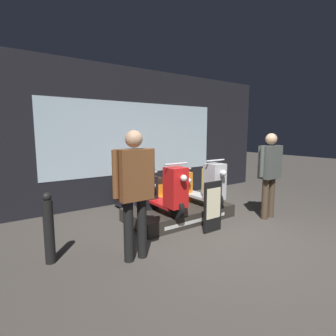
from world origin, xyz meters
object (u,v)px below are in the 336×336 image
object	(u,v)px
scooter_backrow_1	(169,191)
street_bollard	(49,228)
person_left_browsing	(135,184)
person_right_browsing	(270,169)
price_sign_board	(213,207)
scooter_backrow_2	(197,186)
scooter_backrow_0	(135,196)
scooter_display_left	(160,191)
scooter_display_right	(197,185)

from	to	relation	value
scooter_backrow_1	street_bollard	distance (m)	3.00
scooter_backrow_1	person_left_browsing	size ratio (longest dim) A/B	0.87
scooter_backrow_1	person_left_browsing	xyz separation A→B (m)	(-1.78, -1.74, 0.66)
person_right_browsing	price_sign_board	world-z (taller)	person_right_browsing
street_bollard	scooter_backrow_2	bearing A→B (deg)	18.32
scooter_backrow_2	price_sign_board	xyz separation A→B (m)	(-1.09, -1.63, 0.07)
scooter_backrow_0	scooter_backrow_1	size ratio (longest dim) A/B	1.00
person_right_browsing	scooter_display_left	bearing A→B (deg)	153.76
person_left_browsing	street_bollard	xyz separation A→B (m)	(-0.97, 0.55, -0.56)
price_sign_board	street_bollard	distance (m)	2.55
scooter_backrow_1	scooter_backrow_2	size ratio (longest dim) A/B	1.00
scooter_backrow_2	street_bollard	world-z (taller)	same
person_left_browsing	scooter_backrow_0	bearing A→B (deg)	62.11
street_bollard	scooter_display_left	bearing A→B (deg)	11.52
scooter_display_right	scooter_backrow_1	world-z (taller)	scooter_display_right
scooter_display_left	scooter_display_right	world-z (taller)	same
scooter_display_left	scooter_backrow_1	size ratio (longest dim) A/B	1.00
scooter_display_right	street_bollard	xyz separation A→B (m)	(-2.91, -0.41, -0.15)
scooter_display_left	scooter_backrow_2	bearing A→B (deg)	26.01
person_right_browsing	price_sign_board	bearing A→B (deg)	175.65
scooter_backrow_0	scooter_backrow_1	bearing A→B (deg)	0.00
scooter_display_left	street_bollard	xyz separation A→B (m)	(-1.99, -0.41, -0.15)
scooter_display_right	scooter_backrow_0	bearing A→B (deg)	142.25
scooter_backrow_0	price_sign_board	xyz separation A→B (m)	(0.62, -1.63, 0.07)
scooter_display_right	person_right_browsing	distance (m)	1.45
scooter_backrow_1	person_right_browsing	xyz separation A→B (m)	(1.18, -1.74, 0.62)
scooter_backrow_1	person_right_browsing	world-z (taller)	person_right_browsing
scooter_display_right	price_sign_board	bearing A→B (deg)	-114.92
scooter_backrow_0	person_left_browsing	xyz separation A→B (m)	(-0.92, -1.74, 0.66)
scooter_backrow_1	person_right_browsing	distance (m)	2.19
scooter_backrow_0	street_bollard	xyz separation A→B (m)	(-1.89, -1.19, 0.09)
scooter_display_right	person_left_browsing	xyz separation A→B (m)	(-1.94, -0.96, 0.41)
scooter_display_right	scooter_backrow_2	size ratio (longest dim) A/B	1.00
scooter_display_right	person_right_browsing	size ratio (longest dim) A/B	0.90
price_sign_board	scooter_backrow_2	bearing A→B (deg)	56.31
scooter_backrow_0	price_sign_board	world-z (taller)	scooter_backrow_0
person_left_browsing	street_bollard	bearing A→B (deg)	150.39
scooter_display_left	scooter_display_right	bearing A→B (deg)	0.00
scooter_backrow_2	person_right_browsing	size ratio (longest dim) A/B	0.90
scooter_display_left	scooter_backrow_0	world-z (taller)	scooter_display_left
scooter_display_left	scooter_backrow_2	distance (m)	1.81
scooter_display_left	scooter_display_right	size ratio (longest dim) A/B	1.00
scooter_display_left	person_right_browsing	bearing A→B (deg)	-26.24
scooter_backrow_1	price_sign_board	xyz separation A→B (m)	(-0.23, -1.63, 0.07)
person_right_browsing	person_left_browsing	bearing A→B (deg)	-180.00
scooter_backrow_2	person_right_browsing	distance (m)	1.88
scooter_display_right	scooter_backrow_2	xyz separation A→B (m)	(0.70, 0.79, -0.25)
person_left_browsing	person_right_browsing	bearing A→B (deg)	0.00
scooter_display_left	person_right_browsing	xyz separation A→B (m)	(1.94, -0.96, 0.37)
scooter_backrow_1	street_bollard	world-z (taller)	same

